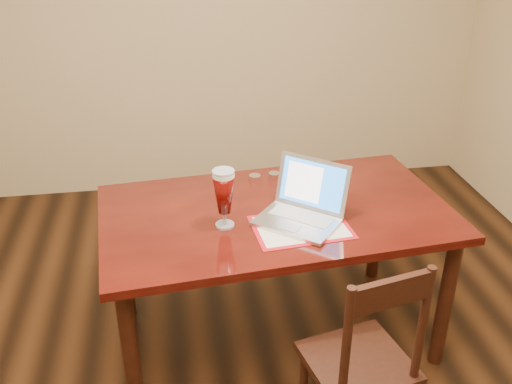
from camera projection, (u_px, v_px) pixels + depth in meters
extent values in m
cube|color=#CBB287|center=(188.00, 18.00, 4.15)|extent=(4.50, 0.01, 2.70)
cube|color=#4E100A|center=(276.00, 213.00, 2.77)|extent=(1.76, 1.09, 0.04)
cylinder|color=#33140C|center=(131.00, 357.00, 2.46)|extent=(0.07, 0.07, 0.75)
cylinder|color=#33140C|center=(445.00, 303.00, 2.79)|extent=(0.07, 0.07, 0.75)
cylinder|color=#33140C|center=(123.00, 258.00, 3.13)|extent=(0.07, 0.07, 0.75)
cylinder|color=#33140C|center=(377.00, 224.00, 3.45)|extent=(0.07, 0.07, 0.75)
cube|color=#B1101B|center=(301.00, 227.00, 2.62)|extent=(0.47, 0.35, 0.00)
cube|color=silver|center=(301.00, 227.00, 2.61)|extent=(0.42, 0.31, 0.00)
cube|color=#B9B9BE|center=(296.00, 222.00, 2.63)|extent=(0.44, 0.42, 0.02)
cube|color=#B1B0B5|center=(301.00, 216.00, 2.67)|extent=(0.30, 0.28, 0.00)
cube|color=#ACACB1|center=(289.00, 227.00, 2.58)|extent=(0.11, 0.11, 0.00)
cube|color=#B9B9BE|center=(312.00, 184.00, 2.69)|extent=(0.32, 0.29, 0.24)
cube|color=blue|center=(312.00, 184.00, 2.69)|extent=(0.28, 0.25, 0.20)
cube|color=white|center=(304.00, 182.00, 2.71)|extent=(0.17, 0.15, 0.17)
cylinder|color=silver|center=(225.00, 225.00, 2.63)|extent=(0.09, 0.09, 0.01)
cylinder|color=silver|center=(225.00, 218.00, 2.61)|extent=(0.01, 0.01, 0.06)
cylinder|color=white|center=(223.00, 175.00, 2.51)|extent=(0.10, 0.10, 0.02)
cylinder|color=silver|center=(223.00, 172.00, 2.50)|extent=(0.10, 0.10, 0.01)
cylinder|color=white|center=(255.00, 179.00, 3.02)|extent=(0.06, 0.06, 0.04)
cylinder|color=white|center=(274.00, 176.00, 3.05)|extent=(0.06, 0.06, 0.04)
cube|color=black|center=(358.00, 363.00, 2.37)|extent=(0.48, 0.47, 0.04)
cylinder|color=black|center=(368.00, 366.00, 2.65)|extent=(0.04, 0.04, 0.40)
cylinder|color=black|center=(346.00, 346.00, 2.06)|extent=(0.03, 0.03, 0.52)
cylinder|color=black|center=(423.00, 324.00, 2.16)|extent=(0.03, 0.03, 0.52)
cube|color=black|center=(391.00, 293.00, 2.02)|extent=(0.33, 0.10, 0.12)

